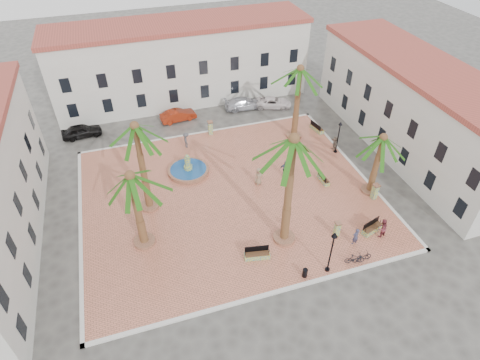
{
  "coord_description": "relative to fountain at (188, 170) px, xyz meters",
  "views": [
    {
      "loc": [
        -7.46,
        -26.4,
        24.26
      ],
      "look_at": [
        1.0,
        0.0,
        1.6
      ],
      "focal_mm": 30.0,
      "sensor_mm": 36.0,
      "label": 1
    }
  ],
  "objects": [
    {
      "name": "building_east",
      "position": [
        22.85,
        -2.4,
        4.09
      ],
      "size": [
        7.4,
        26.4,
        9.0
      ],
      "rotation": [
        0.0,
        0.0,
        1.57
      ],
      "color": "silver",
      "rests_on": "ground"
    },
    {
      "name": "bicycle_b",
      "position": [
        9.6,
        -14.8,
        0.18
      ],
      "size": [
        1.61,
        0.79,
        0.93
      ],
      "primitive_type": "imported",
      "rotation": [
        0.0,
        0.0,
        1.33
      ],
      "color": "black",
      "rests_on": "plaza"
    },
    {
      "name": "palm_e",
      "position": [
        15.26,
        -7.85,
        4.81
      ],
      "size": [
        5.03,
        5.03,
        6.22
      ],
      "color": "#A5694D",
      "rests_on": "plaza"
    },
    {
      "name": "bollard_e",
      "position": [
        15.06,
        -8.82,
        0.52
      ],
      "size": [
        0.62,
        0.62,
        1.55
      ],
      "rotation": [
        0.0,
        0.0,
        0.13
      ],
      "color": "#8EA763",
      "rests_on": "plaza"
    },
    {
      "name": "plaza",
      "position": [
        2.86,
        -4.4,
        -0.36
      ],
      "size": [
        26.0,
        22.0,
        0.15
      ],
      "primitive_type": "cube",
      "color": "#D17557",
      "rests_on": "ground"
    },
    {
      "name": "lamppost_s",
      "position": [
        7.36,
        -14.8,
        2.45
      ],
      "size": [
        0.44,
        0.44,
        4.04
      ],
      "color": "black",
      "rests_on": "plaza"
    },
    {
      "name": "palm_nw",
      "position": [
        -4.27,
        -3.79,
        7.09
      ],
      "size": [
        5.21,
        5.21,
        8.63
      ],
      "color": "#A5694D",
      "rests_on": "plaza"
    },
    {
      "name": "palm_sw",
      "position": [
        -5.26,
        -7.89,
        5.69
      ],
      "size": [
        5.58,
        5.58,
        7.23
      ],
      "color": "#A5694D",
      "rests_on": "plaza"
    },
    {
      "name": "car_black",
      "position": [
        -9.73,
        10.01,
        0.28
      ],
      "size": [
        4.29,
        2.0,
        1.42
      ],
      "primitive_type": "imported",
      "rotation": [
        0.0,
        0.0,
        1.65
      ],
      "color": "black",
      "rests_on": "ground"
    },
    {
      "name": "bench_s",
      "position": [
        2.77,
        -12.08,
        0.01
      ],
      "size": [
        2.03,
        0.94,
        1.03
      ],
      "rotation": [
        0.0,
        0.0,
        -0.18
      ],
      "color": "#8EA763",
      "rests_on": "plaza"
    },
    {
      "name": "bench_ne",
      "position": [
        15.24,
        3.02,
        0.0
      ],
      "size": [
        0.93,
        1.96,
        0.99
      ],
      "rotation": [
        0.0,
        0.0,
        1.77
      ],
      "color": "#8EA763",
      "rests_on": "plaza"
    },
    {
      "name": "pedestrian_fountain_b",
      "position": [
        8.63,
        -3.49,
        0.61
      ],
      "size": [
        1.12,
        0.72,
        1.78
      ],
      "primitive_type": "imported",
      "rotation": [
        0.0,
        0.0,
        -0.29
      ],
      "color": "#374660",
      "rests_on": "plaza"
    },
    {
      "name": "bicycle_a",
      "position": [
        10.26,
        -14.8,
        0.13
      ],
      "size": [
        1.58,
        0.57,
        0.83
      ],
      "primitive_type": "imported",
      "rotation": [
        0.0,
        0.0,
        1.59
      ],
      "color": "black",
      "rests_on": "plaza"
    },
    {
      "name": "bollard_n",
      "position": [
        3.78,
        6.0,
        0.53
      ],
      "size": [
        0.57,
        0.57,
        1.56
      ],
      "rotation": [
        0.0,
        0.0,
        -0.03
      ],
      "color": "#8EA763",
      "rests_on": "plaza"
    },
    {
      "name": "lamppost_e",
      "position": [
        15.26,
        -1.37,
        2.19
      ],
      "size": [
        0.4,
        0.4,
        3.65
      ],
      "color": "black",
      "rests_on": "plaza"
    },
    {
      "name": "kerb_n",
      "position": [
        2.86,
        6.6,
        -0.35
      ],
      "size": [
        26.3,
        0.3,
        0.16
      ],
      "primitive_type": "cube",
      "color": "silver",
      "rests_on": "ground"
    },
    {
      "name": "cyclist_b",
      "position": [
        13.04,
        -12.99,
        0.6
      ],
      "size": [
        0.98,
        0.84,
        1.76
      ],
      "primitive_type": "imported",
      "rotation": [
        0.0,
        0.0,
        3.36
      ],
      "color": "maroon",
      "rests_on": "plaza"
    },
    {
      "name": "car_silver",
      "position": [
        9.17,
        10.53,
        0.26
      ],
      "size": [
        4.83,
        2.14,
        1.38
      ],
      "primitive_type": "imported",
      "rotation": [
        0.0,
        0.0,
        1.53
      ],
      "color": "silver",
      "rests_on": "ground"
    },
    {
      "name": "pedestrian_fountain_a",
      "position": [
        5.89,
        -3.74,
        0.59
      ],
      "size": [
        0.94,
        0.7,
        1.74
      ],
      "primitive_type": "imported",
      "rotation": [
        0.0,
        0.0,
        0.19
      ],
      "color": "#8E7559",
      "rests_on": "plaza"
    },
    {
      "name": "fountain",
      "position": [
        0.0,
        0.0,
        0.0
      ],
      "size": [
        3.99,
        3.99,
        2.06
      ],
      "color": "#A5694D",
      "rests_on": "plaza"
    },
    {
      "name": "litter_bin",
      "position": [
        5.5,
        -14.8,
        0.09
      ],
      "size": [
        0.38,
        0.38,
        0.75
      ],
      "primitive_type": "cylinder",
      "color": "black",
      "rests_on": "plaza"
    },
    {
      "name": "ground",
      "position": [
        2.86,
        -4.4,
        -0.43
      ],
      "size": [
        120.0,
        120.0,
        0.0
      ],
      "primitive_type": "plane",
      "color": "#56544F",
      "rests_on": "ground"
    },
    {
      "name": "building_north",
      "position": [
        2.86,
        15.59,
        4.34
      ],
      "size": [
        30.4,
        7.4,
        9.5
      ],
      "color": "silver",
      "rests_on": "ground"
    },
    {
      "name": "kerb_s",
      "position": [
        2.86,
        -15.4,
        -0.35
      ],
      "size": [
        26.3,
        0.3,
        0.16
      ],
      "primitive_type": "cube",
      "color": "silver",
      "rests_on": "ground"
    },
    {
      "name": "bench_e",
      "position": [
        11.84,
        -5.29,
        -0.03
      ],
      "size": [
        0.52,
        1.68,
        0.88
      ],
      "rotation": [
        0.0,
        0.0,
        1.58
      ],
      "color": "#8EA763",
      "rests_on": "plaza"
    },
    {
      "name": "car_white",
      "position": [
        12.69,
        9.81,
        0.18
      ],
      "size": [
        4.84,
        3.43,
        1.23
      ],
      "primitive_type": "imported",
      "rotation": [
        0.0,
        0.0,
        1.22
      ],
      "color": "white",
      "rests_on": "ground"
    },
    {
      "name": "pedestrian_north",
      "position": [
        0.74,
        4.31,
        0.57
      ],
      "size": [
        0.66,
        1.11,
        1.69
      ],
      "primitive_type": "imported",
      "rotation": [
        0.0,
        0.0,
        1.55
      ],
      "color": "#48484C",
      "rests_on": "plaza"
    },
    {
      "name": "kerb_e",
      "position": [
        15.86,
        -4.4,
        -0.35
      ],
      "size": [
        0.3,
        22.3,
        0.16
      ],
      "primitive_type": "cube",
      "color": "silver",
      "rests_on": "ground"
    },
    {
      "name": "car_red",
      "position": [
        0.99,
        10.18,
        0.25
      ],
      "size": [
        4.28,
        1.99,
        1.36
      ],
      "primitive_type": "imported",
      "rotation": [
        0.0,
        0.0,
        1.71
      ],
      "color": "maroon",
      "rests_on": "ground"
    },
    {
      "name": "palm_s",
      "position": [
        5.5,
        -10.91,
        8.32
      ],
      "size": [
        5.77,
        5.77,
        10.01
      ],
      "color": "#A5694D",
      "rests_on": "plaza"
    },
    {
      "name": "bench_se",
      "position": [
        12.68,
        -12.33,
        0.01
      ],
      "size": [
        2.04,
        1.16,
        1.03
      ],
      "rotation": [
        0.0,
        0.0,
        0.31
      ],
      "color": "#8EA763",
      "rests_on": "plaza"
    },
    {
      "name": "cyclist_a",
      "position": [
        10.61,
        -13.08,
        0.53
      ],
      "size": [
        0.64,
        0.47,
        1.62
      ],
      "primitive_type": "imported",
      "rotation": [
        0.0,
        0.0,
        3.3
      ],
      "color": "#363856",
      "rests_on": "plaza"
    },
    {
      "name": "pedestrian_east",
      "position": [
        15.26,
        -1.0,
        0.58
      ],
      "size": [
        0.9,
        1.66,
        1.71
      ],
      "primitive_type": "imported",
      "rotation": [
        0.0,
        0.0,
        -1.83
      ],
      "color": "#716457",
      "rests_on": "plaza"
    },
    {
      "name": "bollard_se",
      "position": [
        9.69,
        -11.83,
        0.44
      ],
      "size": [
        0.54,
        0.54,
        1.4
      ],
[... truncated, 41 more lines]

